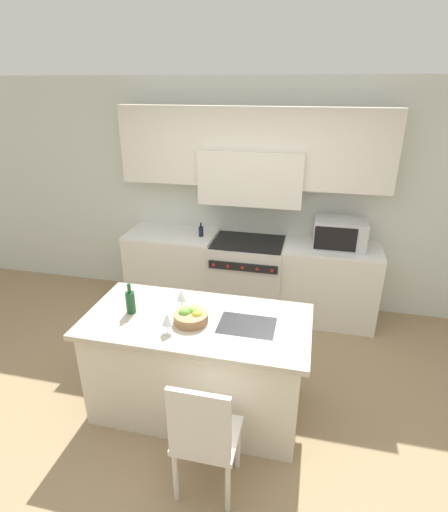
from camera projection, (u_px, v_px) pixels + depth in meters
ground_plane at (210, 413)px, 3.44m from camera, size 10.00×10.00×0.00m
back_cabinetry at (254, 180)px, 4.65m from camera, size 10.00×0.46×2.70m
back_counter at (248, 275)px, 4.87m from camera, size 3.00×0.62×0.93m
range_stove at (247, 276)px, 4.85m from camera, size 0.85×0.70×0.91m
microwave at (340, 234)px, 4.40m from camera, size 0.56×0.38×0.32m
kitchen_island at (198, 364)px, 3.35m from camera, size 1.80×0.89×0.90m
island_chair at (204, 435)px, 2.57m from camera, size 0.42×0.40×0.97m
wine_bottle at (131, 302)px, 3.23m from camera, size 0.08×0.08×0.26m
wine_glass_near at (167, 320)px, 2.95m from camera, size 0.08×0.08×0.17m
wine_glass_far at (181, 296)px, 3.28m from camera, size 0.08×0.08×0.17m
fruit_bowl at (191, 317)px, 3.12m from camera, size 0.27×0.27×0.11m
oil_bottle_on_counter at (201, 231)px, 4.75m from camera, size 0.06×0.06×0.17m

